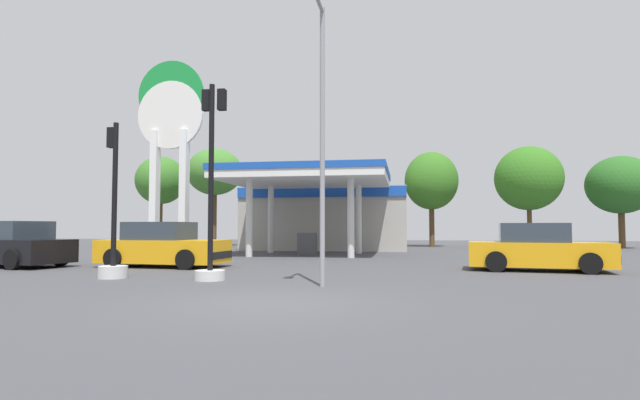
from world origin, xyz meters
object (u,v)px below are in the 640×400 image
object	(u,v)px
tree_3	(431,181)
corner_streetlamp	(321,114)
car_0	(538,249)
tree_1	(215,172)
tree_2	(332,188)
car_2	(163,247)
tree_0	(161,181)
station_pole_sign	(170,131)
tree_4	(529,178)
traffic_signal_1	(211,210)
traffic_signal_0	(113,238)
car_1	(11,246)
tree_5	(620,185)

from	to	relation	value
tree_3	corner_streetlamp	world-z (taller)	corner_streetlamp
tree_3	car_0	bearing A→B (deg)	-83.08
tree_1	tree_2	xyz separation A→B (m)	(8.52, 0.67, -1.24)
car_2	tree_0	bearing A→B (deg)	117.47
station_pole_sign	tree_2	xyz separation A→B (m)	(8.16, 8.49, -2.78)
tree_2	car_2	bearing A→B (deg)	-100.07
car_0	tree_3	bearing A→B (deg)	96.92
tree_1	tree_2	bearing A→B (deg)	4.53
tree_2	tree_4	bearing A→B (deg)	-2.79
tree_1	corner_streetlamp	distance (m)	25.93
car_0	car_2	world-z (taller)	car_2
tree_0	corner_streetlamp	bearing A→B (deg)	-56.00
traffic_signal_1	traffic_signal_0	bearing A→B (deg)	178.96
station_pole_sign	tree_3	distance (m)	18.00
car_1	car_2	bearing A→B (deg)	8.51
tree_1	tree_5	bearing A→B (deg)	2.27
traffic_signal_1	tree_3	world-z (taller)	tree_3
tree_1	corner_streetlamp	size ratio (longest dim) A/B	1.05
car_2	tree_5	bearing A→B (deg)	40.49
car_0	tree_3	size ratio (longest dim) A/B	0.67
car_1	traffic_signal_1	distance (m)	9.33
station_pole_sign	corner_streetlamp	bearing A→B (deg)	-53.46
station_pole_sign	tree_4	xyz separation A→B (m)	(21.29, 7.85, -2.33)
car_0	tree_4	distance (m)	18.40
station_pole_sign	tree_3	world-z (taller)	station_pole_sign
station_pole_sign	tree_1	distance (m)	7.98
station_pole_sign	car_2	bearing A→B (deg)	-64.68
tree_0	tree_4	bearing A→B (deg)	-3.96
traffic_signal_1	tree_3	xyz separation A→B (m)	(6.95, 23.62, 2.78)
tree_0	car_2	bearing A→B (deg)	-62.53
car_2	tree_2	world-z (taller)	tree_2
traffic_signal_1	tree_5	world-z (taller)	tree_5
tree_0	tree_2	bearing A→B (deg)	-5.07
car_0	tree_2	bearing A→B (deg)	117.06
traffic_signal_0	tree_5	distance (m)	31.92
car_2	traffic_signal_0	bearing A→B (deg)	-82.84
car_2	traffic_signal_0	world-z (taller)	traffic_signal_0
traffic_signal_0	tree_5	world-z (taller)	tree_5
station_pole_sign	corner_streetlamp	size ratio (longest dim) A/B	1.63
tree_3	traffic_signal_1	bearing A→B (deg)	-106.39
traffic_signal_0	tree_2	world-z (taller)	tree_2
car_0	tree_0	bearing A→B (deg)	139.80
station_pole_sign	tree_1	world-z (taller)	station_pole_sign
traffic_signal_0	tree_4	world-z (taller)	tree_4
traffic_signal_0	tree_1	xyz separation A→B (m)	(-5.68, 21.91, 4.26)
tree_0	tree_2	distance (m)	13.76
tree_0	tree_4	xyz separation A→B (m)	(26.81, -1.85, -0.43)
tree_3	tree_1	bearing A→B (deg)	-173.88
corner_streetlamp	tree_1	bearing A→B (deg)	116.84
car_1	corner_streetlamp	world-z (taller)	corner_streetlamp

